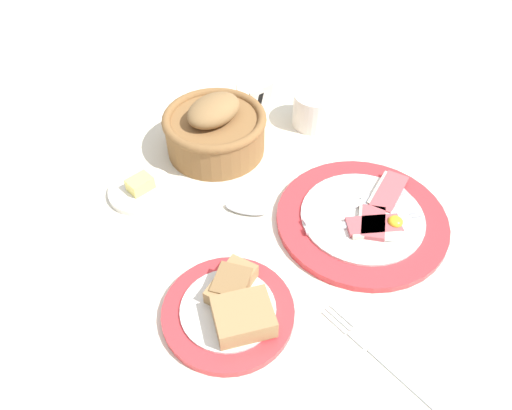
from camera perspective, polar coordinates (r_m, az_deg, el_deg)
The scene contains 9 objects.
ground_plane at distance 0.77m, azimuth 7.77°, elevation -4.15°, with size 3.00×3.00×0.00m, color beige.
breakfast_plate at distance 0.81m, azimuth 12.16°, elevation -1.47°, with size 0.27×0.27×0.03m.
bread_plate at distance 0.68m, azimuth -2.79°, elevation -11.63°, with size 0.18×0.18×0.05m.
sugar_cup at distance 0.97m, azimuth 6.83°, elevation 10.97°, with size 0.09×0.09×0.07m.
bread_basket at distance 0.90m, azimuth -4.71°, elevation 8.64°, with size 0.18×0.18×0.11m.
butter_dish at distance 0.86m, azimuth -12.97°, elevation 1.73°, with size 0.11×0.11×0.03m.
number_card at distance 0.99m, azimuth -0.09°, elevation 12.04°, with size 0.07×0.05×0.07m.
teaspoon_by_saucer at distance 0.81m, azimuth -2.99°, elevation -0.09°, with size 0.15×0.15×0.01m.
fork_on_cloth at distance 0.68m, azimuth 14.17°, elevation -16.53°, with size 0.04×0.19×0.01m.
Camera 1 is at (-0.35, -0.36, 0.59)m, focal length 35.00 mm.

